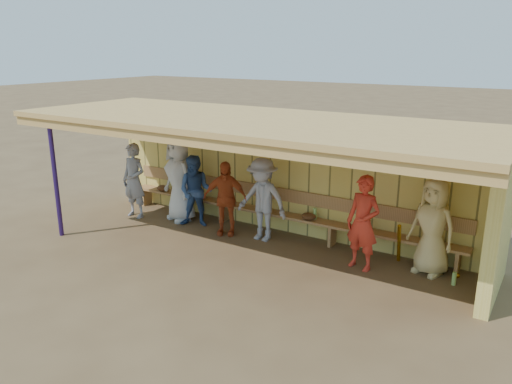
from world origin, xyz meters
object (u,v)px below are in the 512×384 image
player_a (134,181)px  player_c (196,191)px  player_b (179,179)px  player_h (433,227)px  player_g (363,223)px  player_e (262,200)px  player_d (225,198)px  bench (276,208)px

player_a → player_c: (1.56, 0.25, -0.07)m
player_b → player_h: (5.36, 0.16, -0.11)m
player_g → player_h: (1.05, 0.43, 0.00)m
player_b → player_e: (2.16, -0.04, -0.11)m
player_a → player_b: size_ratio=0.89×
player_d → player_a: bearing=161.4°
player_b → player_a: bearing=-139.3°
bench → player_h: bearing=-5.5°
player_b → player_d: (1.37, -0.19, -0.18)m
player_g → player_h: player_h is taller
player_b → player_h: bearing=22.2°
player_c → bench: 1.74m
player_c → player_e: (1.61, 0.07, 0.06)m
player_g → player_h: size_ratio=1.00×
player_a → player_d: (2.37, 0.18, -0.07)m
player_b → player_c: (0.55, -0.12, -0.17)m
player_b → player_g: (4.31, -0.28, -0.11)m
player_g → player_d: bearing=-170.6°
player_a → player_e: (3.16, 0.33, -0.01)m
player_e → player_d: bearing=-169.5°
player_b → bench: (2.17, 0.46, -0.41)m
player_e → player_h: 3.21m
player_d → player_g: (2.95, -0.09, 0.06)m
player_a → player_d: player_a is taller
player_d → player_h: player_h is taller
player_c → player_h: player_h is taller
player_a → player_c: 1.58m
player_a → player_g: 5.32m
player_a → player_d: bearing=3.9°
player_g → bench: bearing=172.0°
player_b → player_e: 2.16m
player_a → player_g: size_ratio=1.01×
bench → player_d: bearing=-141.1°
player_b → player_d: 1.39m
player_a → player_h: player_a is taller
player_b → player_g: bearing=16.8°
player_e → player_h: size_ratio=1.00×
player_d → player_e: size_ratio=0.92×
player_b → player_d: bearing=12.5°
player_e → player_g: size_ratio=1.00×
player_c → player_d: bearing=-29.1°
player_b → player_e: player_b is taller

